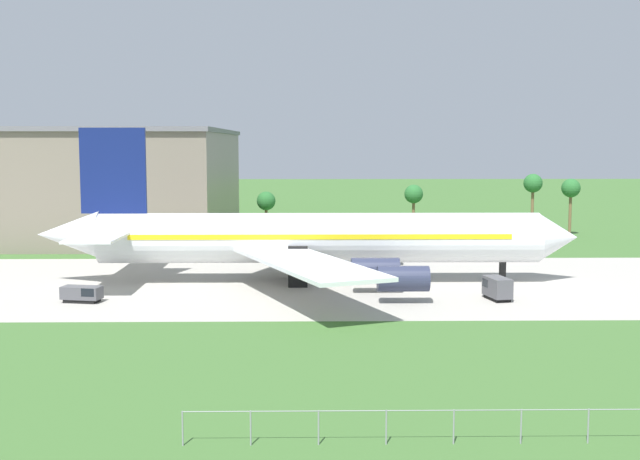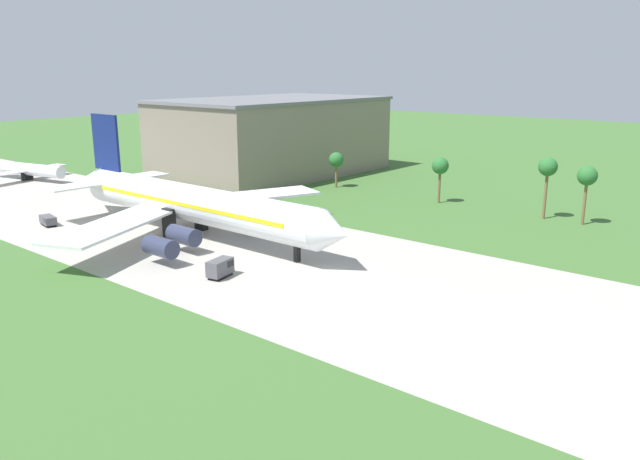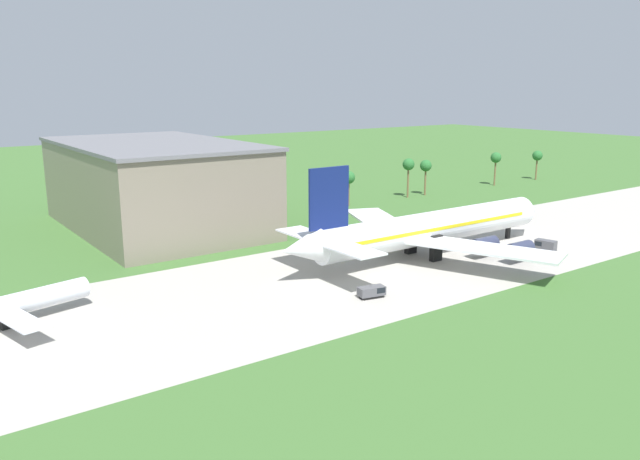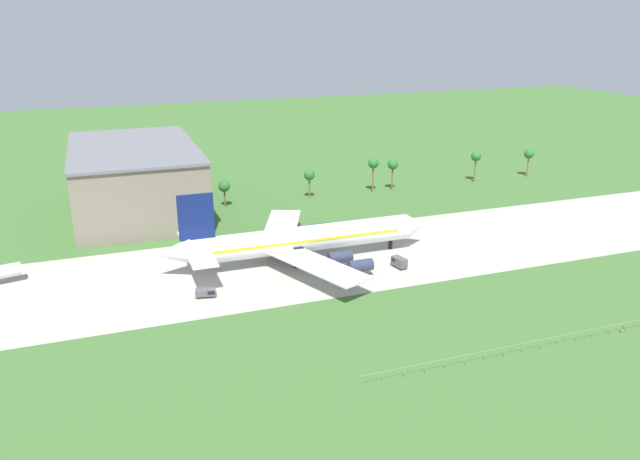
{
  "view_description": "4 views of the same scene",
  "coord_description": "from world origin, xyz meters",
  "px_view_note": "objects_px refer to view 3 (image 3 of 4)",
  "views": [
    {
      "loc": [
        -32.65,
        -100.67,
        17.72
      ],
      "look_at": [
        -31.02,
        0.83,
        6.74
      ],
      "focal_mm": 45.0,
      "sensor_mm": 36.0,
      "label": 1
    },
    {
      "loc": [
        52.32,
        -65.91,
        28.35
      ],
      "look_at": [
        -3.03,
        0.83,
        5.74
      ],
      "focal_mm": 35.0,
      "sensor_mm": 36.0,
      "label": 2
    },
    {
      "loc": [
        -120.14,
        -84.43,
        33.25
      ],
      "look_at": [
        -59.0,
        0.83,
        8.91
      ],
      "focal_mm": 35.0,
      "sensor_mm": 36.0,
      "label": 3
    },
    {
      "loc": [
        -76.21,
        -135.84,
        58.36
      ],
      "look_at": [
        -25.51,
        5.0,
        6.0
      ],
      "focal_mm": 35.0,
      "sensor_mm": 36.0,
      "label": 4
    }
  ],
  "objects_px": {
    "catering_van": "(372,291)",
    "regional_aircraft": "(0,308)",
    "terminal_building": "(155,185)",
    "baggage_tug": "(545,246)",
    "jet_airliner": "(429,228)"
  },
  "relations": [
    {
      "from": "jet_airliner",
      "to": "terminal_building",
      "type": "height_order",
      "value": "terminal_building"
    },
    {
      "from": "catering_van",
      "to": "regional_aircraft",
      "type": "bearing_deg",
      "value": 157.97
    },
    {
      "from": "baggage_tug",
      "to": "terminal_building",
      "type": "relative_size",
      "value": 0.07
    },
    {
      "from": "regional_aircraft",
      "to": "catering_van",
      "type": "bearing_deg",
      "value": -22.03
    },
    {
      "from": "jet_airliner",
      "to": "regional_aircraft",
      "type": "xyz_separation_m",
      "value": [
        -76.26,
        7.82,
        -2.77
      ]
    },
    {
      "from": "regional_aircraft",
      "to": "terminal_building",
      "type": "xyz_separation_m",
      "value": [
        41.9,
        48.93,
        7.33
      ]
    },
    {
      "from": "regional_aircraft",
      "to": "terminal_building",
      "type": "relative_size",
      "value": 0.41
    },
    {
      "from": "terminal_building",
      "to": "jet_airliner",
      "type": "bearing_deg",
      "value": -58.81
    },
    {
      "from": "jet_airliner",
      "to": "catering_van",
      "type": "distance_m",
      "value": 28.83
    },
    {
      "from": "baggage_tug",
      "to": "terminal_building",
      "type": "bearing_deg",
      "value": 128.96
    },
    {
      "from": "terminal_building",
      "to": "regional_aircraft",
      "type": "bearing_deg",
      "value": -130.57
    },
    {
      "from": "jet_airliner",
      "to": "baggage_tug",
      "type": "relative_size",
      "value": 15.79
    },
    {
      "from": "catering_van",
      "to": "terminal_building",
      "type": "relative_size",
      "value": 0.08
    },
    {
      "from": "regional_aircraft",
      "to": "baggage_tug",
      "type": "bearing_deg",
      "value": -11.49
    },
    {
      "from": "jet_airliner",
      "to": "baggage_tug",
      "type": "distance_m",
      "value": 24.77
    }
  ]
}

